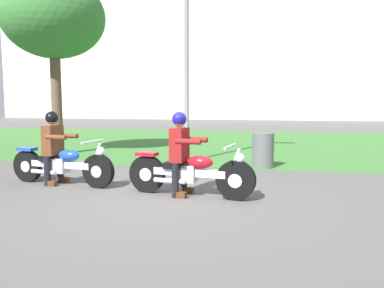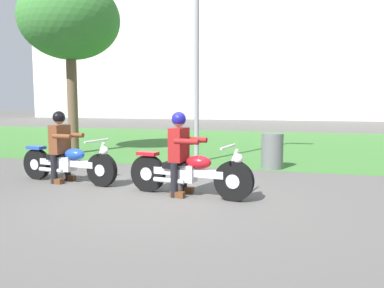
{
  "view_description": "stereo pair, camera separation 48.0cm",
  "coord_description": "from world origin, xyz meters",
  "px_view_note": "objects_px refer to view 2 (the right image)",
  "views": [
    {
      "loc": [
        1.72,
        -5.69,
        1.54
      ],
      "look_at": [
        0.42,
        0.57,
        0.85
      ],
      "focal_mm": 35.49,
      "sensor_mm": 36.0,
      "label": 1
    },
    {
      "loc": [
        2.18,
        -5.58,
        1.54
      ],
      "look_at": [
        0.42,
        0.57,
        0.85
      ],
      "focal_mm": 35.49,
      "sensor_mm": 36.0,
      "label": 2
    }
  ],
  "objects_px": {
    "rider_lead": "(180,147)",
    "tree_roadside": "(70,20)",
    "motorcycle_lead": "(189,173)",
    "trash_can": "(272,151)",
    "rider_follow": "(61,141)",
    "motorcycle_follow": "(68,163)",
    "streetlight_pole": "(201,15)"
  },
  "relations": [
    {
      "from": "rider_lead",
      "to": "tree_roadside",
      "type": "bearing_deg",
      "value": 147.25
    },
    {
      "from": "motorcycle_lead",
      "to": "tree_roadside",
      "type": "distance_m",
      "value": 7.42
    },
    {
      "from": "trash_can",
      "to": "rider_follow",
      "type": "bearing_deg",
      "value": -145.19
    },
    {
      "from": "rider_lead",
      "to": "motorcycle_follow",
      "type": "height_order",
      "value": "rider_lead"
    },
    {
      "from": "tree_roadside",
      "to": "trash_can",
      "type": "xyz_separation_m",
      "value": [
        6.07,
        -1.12,
        -3.57
      ]
    },
    {
      "from": "rider_lead",
      "to": "trash_can",
      "type": "bearing_deg",
      "value": 75.52
    },
    {
      "from": "motorcycle_follow",
      "to": "trash_can",
      "type": "relative_size",
      "value": 2.69
    },
    {
      "from": "tree_roadside",
      "to": "trash_can",
      "type": "height_order",
      "value": "tree_roadside"
    },
    {
      "from": "streetlight_pole",
      "to": "rider_follow",
      "type": "bearing_deg",
      "value": -122.4
    },
    {
      "from": "rider_follow",
      "to": "motorcycle_lead",
      "type": "bearing_deg",
      "value": 0.03
    },
    {
      "from": "rider_lead",
      "to": "motorcycle_follow",
      "type": "relative_size",
      "value": 0.63
    },
    {
      "from": "motorcycle_follow",
      "to": "tree_roadside",
      "type": "height_order",
      "value": "tree_roadside"
    },
    {
      "from": "tree_roadside",
      "to": "rider_lead",
      "type": "bearing_deg",
      "value": -41.25
    },
    {
      "from": "rider_lead",
      "to": "motorcycle_follow",
      "type": "xyz_separation_m",
      "value": [
        -2.39,
        0.35,
        -0.43
      ]
    },
    {
      "from": "rider_follow",
      "to": "tree_roadside",
      "type": "bearing_deg",
      "value": 128.66
    },
    {
      "from": "motorcycle_follow",
      "to": "rider_follow",
      "type": "relative_size",
      "value": 1.61
    },
    {
      "from": "motorcycle_lead",
      "to": "tree_roadside",
      "type": "relative_size",
      "value": 0.42
    },
    {
      "from": "motorcycle_lead",
      "to": "trash_can",
      "type": "relative_size",
      "value": 2.65
    },
    {
      "from": "motorcycle_lead",
      "to": "motorcycle_follow",
      "type": "height_order",
      "value": "motorcycle_lead"
    },
    {
      "from": "streetlight_pole",
      "to": "motorcycle_lead",
      "type": "bearing_deg",
      "value": -78.39
    },
    {
      "from": "rider_follow",
      "to": "streetlight_pole",
      "type": "xyz_separation_m",
      "value": [
        2.0,
        3.15,
        2.94
      ]
    },
    {
      "from": "tree_roadside",
      "to": "trash_can",
      "type": "distance_m",
      "value": 7.13
    },
    {
      "from": "rider_lead",
      "to": "tree_roadside",
      "type": "xyz_separation_m",
      "value": [
        -4.77,
        4.19,
        3.17
      ]
    },
    {
      "from": "trash_can",
      "to": "tree_roadside",
      "type": "bearing_deg",
      "value": 169.51
    },
    {
      "from": "motorcycle_lead",
      "to": "streetlight_pole",
      "type": "height_order",
      "value": "streetlight_pole"
    },
    {
      "from": "motorcycle_lead",
      "to": "tree_roadside",
      "type": "xyz_separation_m",
      "value": [
        -4.94,
        4.21,
        3.6
      ]
    },
    {
      "from": "tree_roadside",
      "to": "motorcycle_follow",
      "type": "bearing_deg",
      "value": -58.19
    },
    {
      "from": "motorcycle_follow",
      "to": "trash_can",
      "type": "distance_m",
      "value": 4.58
    },
    {
      "from": "trash_can",
      "to": "rider_lead",
      "type": "bearing_deg",
      "value": -112.98
    },
    {
      "from": "motorcycle_follow",
      "to": "streetlight_pole",
      "type": "xyz_separation_m",
      "value": [
        1.83,
        3.17,
        3.36
      ]
    },
    {
      "from": "motorcycle_lead",
      "to": "trash_can",
      "type": "distance_m",
      "value": 3.29
    },
    {
      "from": "motorcycle_lead",
      "to": "streetlight_pole",
      "type": "distance_m",
      "value": 4.94
    }
  ]
}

